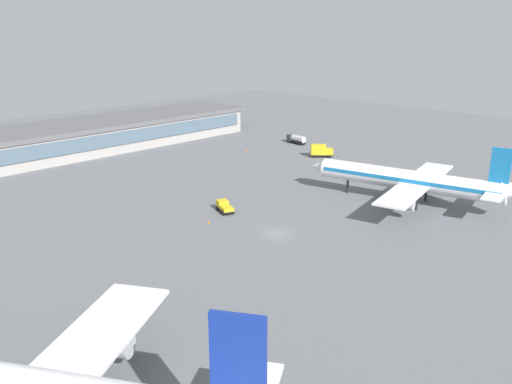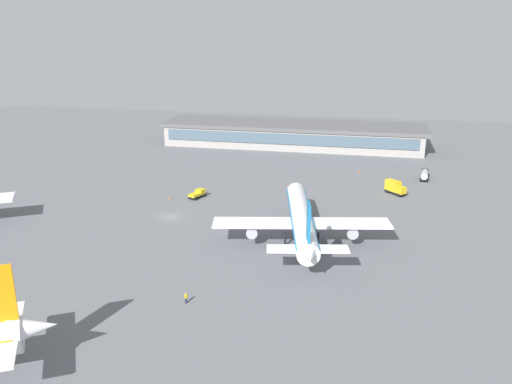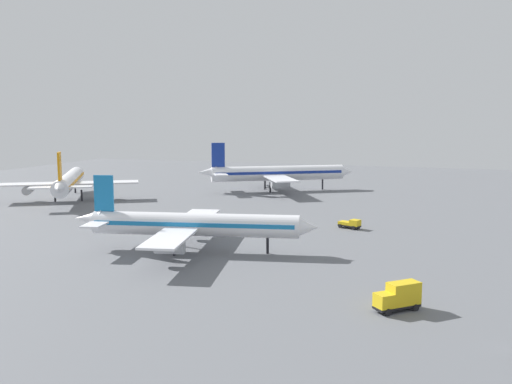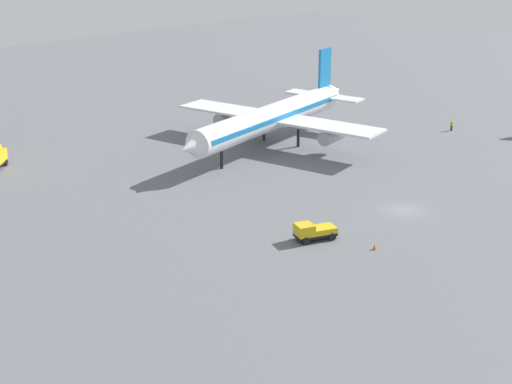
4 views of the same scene
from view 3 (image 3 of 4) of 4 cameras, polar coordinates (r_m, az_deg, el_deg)
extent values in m
plane|color=slate|center=(118.73, 2.96, -3.17)|extent=(288.00, 288.00, 0.00)
cylinder|color=white|center=(169.22, 2.26, 1.93)|extent=(24.66, 37.09, 4.46)
cone|color=white|center=(175.74, 9.12, 2.06)|extent=(5.93, 6.00, 4.24)
cone|color=white|center=(165.22, -5.03, 2.00)|extent=(5.93, 6.62, 3.57)
cube|color=navy|center=(169.19, 2.26, 2.05)|extent=(23.91, 35.74, 0.80)
cube|color=white|center=(168.78, 1.60, 1.77)|extent=(36.39, 25.36, 0.40)
cylinder|color=#A5A8AD|center=(179.40, 0.79, 1.62)|extent=(4.81, 5.78, 2.45)
cylinder|color=#A5A8AD|center=(158.55, 2.50, 0.81)|extent=(4.81, 5.78, 2.45)
cube|color=white|center=(165.68, -3.87, 1.95)|extent=(15.09, 11.04, 0.32)
cube|color=navy|center=(165.22, -3.89, 3.80)|extent=(2.41, 3.59, 7.14)
cylinder|color=black|center=(173.64, 6.80, 0.77)|extent=(0.54, 0.54, 3.12)
cylinder|color=black|center=(172.34, 0.92, 0.77)|extent=(0.54, 0.54, 3.12)
cylinder|color=black|center=(165.44, 1.47, 0.48)|extent=(0.54, 0.54, 3.12)
cylinder|color=white|center=(93.46, -6.25, -3.31)|extent=(10.82, 34.82, 3.82)
cone|color=white|center=(90.98, 5.19, -3.60)|extent=(4.34, 4.48, 3.63)
cone|color=white|center=(99.30, -16.73, -2.61)|extent=(3.97, 5.30, 3.06)
cube|color=#1972B2|center=(93.41, -6.26, -3.14)|extent=(10.61, 33.47, 0.69)
cube|color=white|center=(93.96, -7.28, -3.51)|extent=(33.47, 12.17, 0.34)
cylinder|color=#A5A8AD|center=(103.02, -5.98, -3.25)|extent=(2.98, 4.85, 2.10)
cylinder|color=#A5A8AD|center=(85.52, -8.83, -5.58)|extent=(2.98, 4.85, 2.10)
cube|color=white|center=(98.20, -15.18, -2.78)|extent=(13.57, 5.74, 0.28)
cube|color=#1972B2|center=(97.49, -15.28, -0.12)|extent=(1.08, 3.35, 6.12)
cylinder|color=black|center=(92.11, 1.19, -5.50)|extent=(0.46, 0.46, 2.68)
cylinder|color=black|center=(97.70, -7.40, -4.80)|extent=(0.46, 0.46, 2.68)
cylinder|color=black|center=(91.94, -8.37, -5.61)|extent=(0.46, 0.46, 2.68)
cylinder|color=white|center=(159.22, -18.53, 1.08)|extent=(35.25, 23.42, 4.24)
cone|color=white|center=(179.53, -17.79, 1.82)|extent=(5.70, 5.63, 4.03)
cone|color=white|center=(138.91, -19.50, 0.38)|extent=(6.29, 5.63, 3.39)
cube|color=orange|center=(159.19, -18.54, 1.19)|extent=(33.97, 22.70, 0.76)
cube|color=white|center=(157.37, -18.61, 0.84)|extent=(24.08, 34.58, 0.38)
cylinder|color=#A5A8AD|center=(159.08, -22.25, 0.20)|extent=(5.50, 4.57, 2.33)
cylinder|color=#A5A8AD|center=(156.66, -14.86, 0.41)|extent=(5.50, 4.57, 2.33)
cube|color=white|center=(142.08, -19.33, 0.46)|extent=(10.48, 14.34, 0.31)
cube|color=orange|center=(141.57, -19.42, 2.50)|extent=(3.41, 2.29, 6.78)
cylinder|color=black|center=(172.95, -17.98, 0.40)|extent=(0.51, 0.51, 2.97)
cylinder|color=black|center=(157.06, -19.83, -0.39)|extent=(0.51, 0.51, 2.97)
cylinder|color=black|center=(156.25, -17.37, -0.33)|extent=(0.51, 0.51, 2.97)
cube|color=black|center=(68.14, 14.18, -11.23)|extent=(5.23, 5.38, 0.30)
cube|color=gold|center=(66.72, 12.91, -10.74)|extent=(2.62, 2.61, 1.60)
cube|color=#3F596B|center=(66.15, 12.35, -10.60)|extent=(1.22, 1.15, 0.90)
cube|color=gold|center=(68.23, 14.83, -9.95)|extent=(3.99, 4.07, 2.60)
cylinder|color=black|center=(66.33, 13.35, -11.87)|extent=(0.77, 0.79, 0.80)
cylinder|color=black|center=(67.75, 12.35, -11.42)|extent=(0.77, 0.79, 0.80)
cylinder|color=black|center=(68.69, 15.99, -11.27)|extent=(0.77, 0.79, 0.80)
cylinder|color=black|center=(70.06, 14.97, -10.86)|extent=(0.77, 0.79, 0.80)
cube|color=black|center=(114.34, 9.51, -3.41)|extent=(3.40, 4.79, 0.30)
cube|color=gold|center=(113.54, 10.08, -3.11)|extent=(2.43, 2.38, 1.20)
cube|color=#3F596B|center=(113.09, 10.44, -3.04)|extent=(1.51, 0.67, 0.67)
cube|color=gold|center=(114.71, 9.13, -3.13)|extent=(2.73, 3.12, 0.60)
cylinder|color=black|center=(114.40, 10.42, -3.50)|extent=(0.58, 0.85, 0.80)
cylinder|color=black|center=(112.79, 9.93, -3.65)|extent=(0.58, 0.85, 0.80)
cylinder|color=black|center=(115.95, 9.10, -3.32)|extent=(0.58, 0.85, 0.80)
cylinder|color=black|center=(114.36, 8.60, -3.46)|extent=(0.58, 0.85, 0.80)
cylinder|color=#1E2338|center=(119.21, -15.66, -3.19)|extent=(0.40, 0.40, 0.85)
cylinder|color=yellow|center=(119.08, -15.67, -2.85)|extent=(0.47, 0.47, 0.60)
sphere|color=tan|center=(119.01, -15.68, -2.66)|extent=(0.22, 0.22, 0.22)
cylinder|color=yellow|center=(118.89, -15.60, -2.86)|extent=(0.10, 0.10, 0.54)
cylinder|color=yellow|center=(119.27, -15.74, -2.84)|extent=(0.10, 0.10, 0.54)
cone|color=#EA590C|center=(120.65, 8.88, -2.93)|extent=(0.44, 0.44, 0.60)
camera|label=1|loc=(193.83, -7.63, 10.69)|focal=37.67mm
camera|label=2|loc=(152.00, -43.89, 11.85)|focal=37.35mm
camera|label=4|loc=(166.41, 33.22, 9.96)|focal=54.70mm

